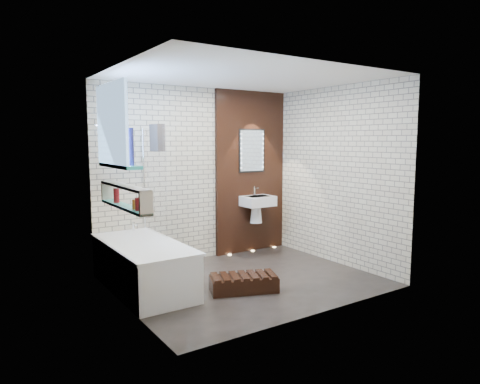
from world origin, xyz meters
TOP-DOWN VIEW (x-y plane):
  - ground at (0.00, 0.00)m, footprint 3.20×3.20m
  - room_shell at (0.00, 0.00)m, footprint 3.24×3.20m
  - walnut_panel at (0.95, 1.27)m, footprint 1.30×0.06m
  - clerestory_window at (-1.57, 0.35)m, footprint 0.18×1.00m
  - display_niche at (-1.53, 0.15)m, footprint 0.14×1.30m
  - bathtub at (-1.22, 0.45)m, footprint 0.79×1.74m
  - bath_screen at (-0.87, 0.89)m, footprint 0.01×0.78m
  - towel at (-0.87, 0.77)m, footprint 0.10×0.27m
  - shower_head at (-1.30, 0.95)m, footprint 0.18×0.18m
  - washbasin at (0.95, 1.07)m, footprint 0.50×0.36m
  - led_mirror at (0.95, 1.23)m, footprint 0.50×0.02m
  - walnut_step at (-0.25, -0.30)m, footprint 0.88×0.62m
  - niche_bottles at (-1.53, 0.11)m, footprint 0.07×0.76m
  - sill_vases at (-1.50, 0.39)m, footprint 0.19×0.64m
  - floor_uplights at (0.95, 1.20)m, footprint 0.96×0.06m

SIDE VIEW (x-z plane):
  - ground at x=0.00m, z-range 0.00..0.00m
  - floor_uplights at x=0.95m, z-range 0.00..0.01m
  - walnut_step at x=-0.25m, z-range 0.00..0.18m
  - bathtub at x=-1.22m, z-range -0.06..0.64m
  - washbasin at x=0.95m, z-range 0.50..1.08m
  - niche_bottles at x=-1.53m, z-range 1.09..1.26m
  - display_niche at x=-1.53m, z-range 1.07..1.33m
  - bath_screen at x=-0.87m, z-range 0.58..1.98m
  - walnut_panel at x=0.95m, z-range 0.00..2.60m
  - room_shell at x=0.00m, z-range 0.00..2.60m
  - led_mirror at x=0.95m, z-range 1.30..2.00m
  - sill_vases at x=-1.50m, z-range 1.50..1.90m
  - towel at x=-0.87m, z-range 1.68..2.02m
  - clerestory_window at x=-1.57m, z-range 1.43..2.37m
  - shower_head at x=-1.30m, z-range 1.99..2.01m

